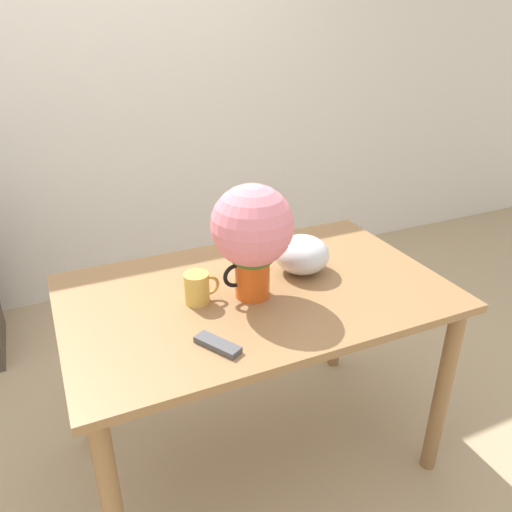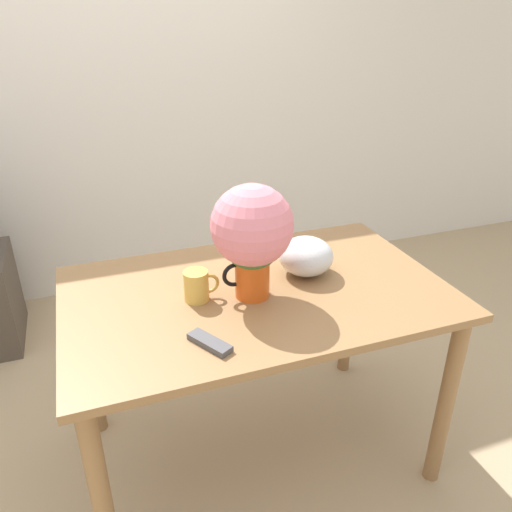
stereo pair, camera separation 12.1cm
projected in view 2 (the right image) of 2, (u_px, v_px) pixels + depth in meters
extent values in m
plane|color=tan|center=(200.00, 455.00, 2.12)|extent=(12.00, 12.00, 0.00)
cube|color=silver|center=(121.00, 85.00, 2.92)|extent=(8.00, 0.05, 2.60)
cube|color=olive|center=(257.00, 293.00, 1.80)|extent=(1.36, 0.85, 0.03)
cylinder|color=olive|center=(102.00, 503.00, 1.48)|extent=(0.06, 0.06, 0.77)
cylinder|color=olive|center=(446.00, 403.00, 1.85)|extent=(0.06, 0.06, 0.77)
cylinder|color=olive|center=(89.00, 359.00, 2.09)|extent=(0.06, 0.06, 0.77)
cylinder|color=olive|center=(349.00, 306.00, 2.47)|extent=(0.06, 0.06, 0.77)
cylinder|color=#E05619|center=(252.00, 274.00, 1.72)|extent=(0.12, 0.12, 0.17)
cone|color=#E05619|center=(266.00, 257.00, 1.71)|extent=(0.04, 0.04, 0.04)
torus|color=black|center=(235.00, 275.00, 1.69)|extent=(0.09, 0.01, 0.09)
sphere|color=#3D7033|center=(252.00, 239.00, 1.66)|extent=(0.21, 0.21, 0.21)
sphere|color=pink|center=(252.00, 225.00, 1.64)|extent=(0.28, 0.28, 0.28)
cylinder|color=gold|center=(196.00, 286.00, 1.70)|extent=(0.09, 0.09, 0.11)
torus|color=gold|center=(209.00, 284.00, 1.72)|extent=(0.07, 0.01, 0.07)
ellipsoid|color=silver|center=(306.00, 256.00, 1.87)|extent=(0.21, 0.21, 0.14)
cube|color=#4C4C51|center=(210.00, 343.00, 1.49)|extent=(0.12, 0.15, 0.02)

